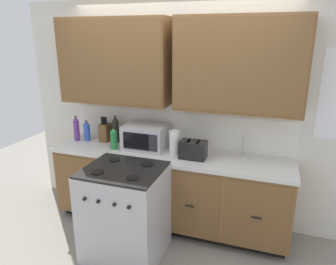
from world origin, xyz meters
name	(u,v)px	position (x,y,z in m)	size (l,w,h in m)	color
ground_plane	(160,238)	(0.00, 0.00, 0.00)	(8.00, 8.00, 0.00)	gray
wall_unit	(175,83)	(0.00, 0.50, 1.65)	(3.88, 0.40, 2.56)	silver
counter_run	(169,189)	(0.00, 0.30, 0.46)	(2.71, 0.64, 0.90)	black
stove_range	(125,212)	(-0.25, -0.33, 0.47)	(0.76, 0.68, 0.95)	#B7B7BC
microwave	(146,137)	(-0.30, 0.36, 1.04)	(0.48, 0.37, 0.28)	#B7B7BC
toaster	(193,150)	(0.29, 0.25, 1.00)	(0.28, 0.18, 0.19)	black
knife_block	(105,132)	(-0.88, 0.45, 1.02)	(0.11, 0.14, 0.31)	brown
sink_faucet	(243,146)	(0.78, 0.51, 1.00)	(0.02, 0.02, 0.20)	#B2B5BA
paper_towel_roll	(174,142)	(0.06, 0.32, 1.03)	(0.12, 0.12, 0.26)	white
bottle_blue	(87,131)	(-1.11, 0.40, 1.03)	(0.08, 0.08, 0.25)	blue
bottle_green	(114,138)	(-0.64, 0.23, 1.03)	(0.08, 0.08, 0.26)	#237A38
bottle_violet	(76,129)	(-1.23, 0.35, 1.05)	(0.07, 0.07, 0.31)	#663384
bottle_dark	(116,129)	(-0.74, 0.45, 1.06)	(0.08, 0.08, 0.33)	black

